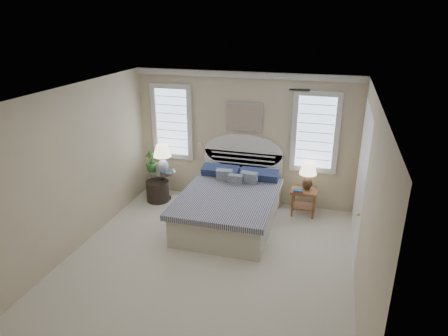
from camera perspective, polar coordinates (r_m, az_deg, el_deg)
floor at (r=6.52m, az=-2.50°, el=-13.57°), size 4.50×5.00×0.01m
ceiling at (r=5.46m, az=-2.95°, el=10.46°), size 4.50×5.00×0.01m
wall_back at (r=8.13m, az=2.89°, el=4.18°), size 4.50×0.02×2.70m
wall_left at (r=6.87m, az=-20.80°, el=-0.40°), size 0.02×5.00×2.70m
wall_right at (r=5.62m, az=19.70°, el=-5.00°), size 0.02×5.00×2.70m
crown_molding at (r=7.81m, az=3.00°, el=13.19°), size 4.50×0.08×0.12m
hvac_vent at (r=5.99m, az=10.74°, el=10.87°), size 0.30×0.20×0.02m
switch_plate at (r=8.42m, az=-3.47°, el=3.36°), size 0.08×0.01×0.12m
window_left at (r=8.51m, az=-7.39°, el=6.55°), size 0.90×0.06×1.60m
window_right at (r=7.86m, az=12.92°, el=4.98°), size 0.90×0.06×1.60m
painting at (r=7.96m, az=2.89°, el=7.34°), size 0.74×0.04×0.58m
closet_door at (r=6.78m, az=18.92°, el=-1.81°), size 0.02×1.80×2.40m
bed at (r=7.53m, az=0.94°, el=-5.08°), size 1.72×2.28×1.47m
side_table_left at (r=8.56m, az=-8.75°, el=-2.01°), size 0.56×0.56×0.63m
nightstand_right at (r=7.97m, az=11.34°, el=-4.01°), size 0.50×0.40×0.53m
floor_pot at (r=8.57m, az=-9.43°, el=-3.24°), size 0.53×0.53×0.44m
lamp_left at (r=8.31m, az=-8.80°, el=1.79°), size 0.44×0.44×0.61m
lamp_right at (r=7.83m, az=11.90°, el=-0.72°), size 0.36×0.36×0.55m
potted_plant at (r=8.46m, az=-10.35°, el=0.95°), size 0.27×0.27×0.43m
books_left at (r=8.27m, az=-7.92°, el=-0.82°), size 0.17×0.12×0.05m
books_right at (r=7.77m, az=10.52°, el=-3.24°), size 0.21×0.17×0.05m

